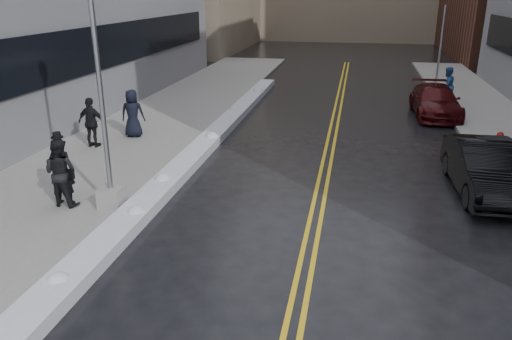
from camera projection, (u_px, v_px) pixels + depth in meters
The scene contains 15 objects.
ground at pixel (202, 257), 12.02m from camera, with size 160.00×160.00×0.00m, color black.
sidewalk_west at pixel (145, 132), 22.27m from camera, with size 5.50×50.00×0.15m, color gray.
lane_line_left at pixel (327, 144), 20.80m from camera, with size 0.12×50.00×0.01m, color gold.
lane_line_right at pixel (334, 144), 20.75m from camera, with size 0.12×50.00×0.01m, color gold.
snow_ridge at pixel (202, 147), 19.78m from camera, with size 0.90×30.00×0.34m, color silver.
lamppost at pixel (104, 127), 13.60m from camera, with size 0.65×0.65×7.62m.
fire_hydrant at pixel (499, 140), 19.39m from camera, with size 0.26×0.26×0.73m.
traffic_signal at pixel (442, 34), 31.40m from camera, with size 0.16×0.20×6.00m.
pedestrian_fedora at pixel (62, 171), 14.33m from camera, with size 0.73×0.48×2.00m, color black.
pedestrian_b at pixel (61, 172), 14.25m from camera, with size 0.97×0.76×1.99m, color black.
pedestrian_c at pixel (133, 113), 20.96m from camera, with size 0.98×0.64×2.01m, color black.
pedestrian_d at pixel (92, 123), 19.59m from camera, with size 1.16×0.48×1.98m, color black.
pedestrian_east at pixel (447, 86), 26.91m from camera, with size 0.98×0.76×2.01m, color navy.
car_black at pixel (485, 168), 15.54m from camera, with size 1.74×4.98×1.64m, color black.
car_maroon at pixel (435, 101), 25.11m from camera, with size 2.12×5.22×1.51m, color #3A090B.
Camera 1 is at (3.35, -10.11, 6.09)m, focal length 35.00 mm.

